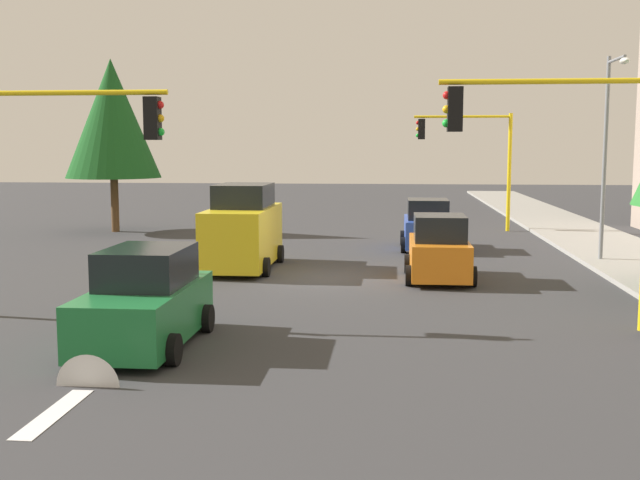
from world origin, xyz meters
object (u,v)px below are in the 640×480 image
(street_lamp_curbside, at_px, (609,136))
(delivery_van_yellow, at_px, (243,230))
(traffic_signal_near_right, at_px, (56,155))
(car_orange, at_px, (439,250))
(tree_opposite_side, at_px, (112,119))
(traffic_signal_far_left, at_px, (471,148))
(car_green, at_px, (146,302))
(car_blue, at_px, (427,227))
(traffic_signal_near_left, at_px, (563,150))

(street_lamp_curbside, height_order, delivery_van_yellow, street_lamp_curbside)
(traffic_signal_near_right, relative_size, car_orange, 1.47)
(tree_opposite_side, bearing_deg, car_orange, 50.39)
(traffic_signal_far_left, relative_size, car_green, 1.32)
(traffic_signal_near_right, distance_m, street_lamp_curbside, 17.69)
(car_orange, relative_size, car_blue, 0.98)
(traffic_signal_near_left, bearing_deg, car_green, -75.03)
(traffic_signal_near_left, height_order, car_blue, traffic_signal_near_left)
(tree_opposite_side, xyz_separation_m, delivery_van_yellow, (10.35, 8.16, -3.99))
(delivery_van_yellow, bearing_deg, tree_opposite_side, -141.75)
(car_green, bearing_deg, traffic_signal_near_right, -129.54)
(traffic_signal_near_right, xyz_separation_m, car_green, (2.29, 2.77, -2.91))
(street_lamp_curbside, bearing_deg, delivery_van_yellow, -80.74)
(tree_opposite_side, xyz_separation_m, car_green, (20.29, 8.12, -4.38))
(traffic_signal_near_right, relative_size, car_blue, 1.44)
(traffic_signal_far_left, height_order, car_blue, traffic_signal_far_left)
(traffic_signal_near_right, relative_size, traffic_signal_near_left, 0.97)
(street_lamp_curbside, distance_m, car_blue, 7.57)
(traffic_signal_far_left, distance_m, street_lamp_curbside, 10.98)
(street_lamp_curbside, bearing_deg, traffic_signal_near_left, -20.15)
(traffic_signal_near_right, bearing_deg, traffic_signal_far_left, 150.48)
(traffic_signal_near_right, distance_m, car_blue, 16.12)
(tree_opposite_side, bearing_deg, traffic_signal_far_left, 96.84)
(car_blue, bearing_deg, traffic_signal_near_right, -34.78)
(tree_opposite_side, relative_size, car_green, 1.92)
(traffic_signal_far_left, relative_size, tree_opposite_side, 0.69)
(traffic_signal_far_left, bearing_deg, car_blue, -18.10)
(tree_opposite_side, height_order, car_orange, tree_opposite_side)
(traffic_signal_near_left, bearing_deg, car_orange, -159.74)
(traffic_signal_near_left, bearing_deg, traffic_signal_near_right, -90.00)
(tree_opposite_side, bearing_deg, car_blue, 70.92)
(traffic_signal_far_left, xyz_separation_m, tree_opposite_side, (2.00, -16.68, 1.34))
(traffic_signal_far_left, xyz_separation_m, car_blue, (6.98, -2.28, -3.04))
(car_orange, bearing_deg, traffic_signal_near_right, -56.35)
(traffic_signal_near_left, relative_size, car_orange, 1.52)
(delivery_van_yellow, bearing_deg, car_orange, 75.72)
(car_green, relative_size, car_blue, 1.13)
(traffic_signal_near_left, bearing_deg, traffic_signal_far_left, 179.99)
(car_green, bearing_deg, traffic_signal_far_left, 159.00)
(traffic_signal_far_left, height_order, tree_opposite_side, tree_opposite_side)
(street_lamp_curbside, bearing_deg, traffic_signal_near_right, -57.08)
(traffic_signal_near_left, xyz_separation_m, delivery_van_yellow, (-7.65, -8.51, -2.64))
(car_green, bearing_deg, traffic_signal_near_left, 104.97)
(traffic_signal_near_right, xyz_separation_m, delivery_van_yellow, (-7.65, 2.81, -2.52))
(delivery_van_yellow, xyz_separation_m, car_blue, (-5.37, 6.23, -0.39))
(traffic_signal_near_left, distance_m, car_blue, 13.56)
(tree_opposite_side, height_order, delivery_van_yellow, tree_opposite_side)
(street_lamp_curbside, bearing_deg, car_orange, -58.26)
(traffic_signal_near_left, relative_size, tree_opposite_side, 0.69)
(traffic_signal_near_left, bearing_deg, car_blue, -170.07)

